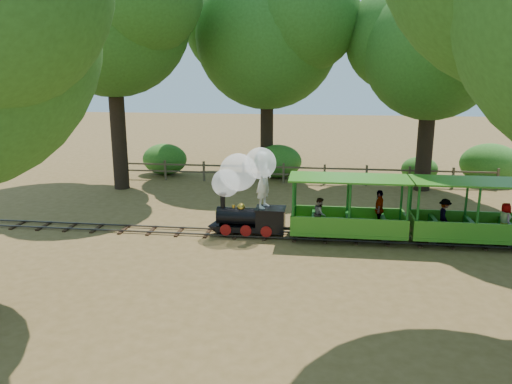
# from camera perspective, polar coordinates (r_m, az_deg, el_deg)

# --- Properties ---
(ground) EXTENTS (90.00, 90.00, 0.00)m
(ground) POSITION_cam_1_polar(r_m,az_deg,el_deg) (16.90, 4.46, -5.19)
(ground) COLOR olive
(ground) RESTS_ON ground
(track) EXTENTS (22.00, 1.00, 0.10)m
(track) POSITION_cam_1_polar(r_m,az_deg,el_deg) (16.87, 4.47, -4.97)
(track) COLOR #3F3D3A
(track) RESTS_ON ground
(locomotive) EXTENTS (2.68, 1.26, 3.08)m
(locomotive) POSITION_cam_1_polar(r_m,az_deg,el_deg) (16.64, -1.22, 0.80)
(locomotive) COLOR black
(locomotive) RESTS_ON ground
(carriage_front) EXTENTS (3.88, 1.59, 2.02)m
(carriage_front) POSITION_cam_1_polar(r_m,az_deg,el_deg) (16.66, 10.62, -2.72)
(carriage_front) COLOR #36801B
(carriage_front) RESTS_ON track
(carriage_rear) EXTENTS (3.88, 1.59, 2.02)m
(carriage_rear) POSITION_cam_1_polar(r_m,az_deg,el_deg) (17.31, 23.24, -3.07)
(carriage_rear) COLOR #36801B
(carriage_rear) RESTS_ON track
(oak_nw) EXTENTS (8.73, 7.68, 11.21)m
(oak_nw) POSITION_cam_1_polar(r_m,az_deg,el_deg) (24.04, -16.32, 19.55)
(oak_nw) COLOR #2D2116
(oak_nw) RESTS_ON ground
(oak_nc) EXTENTS (8.81, 7.75, 10.52)m
(oak_nc) POSITION_cam_1_polar(r_m,az_deg,el_deg) (25.75, 1.24, 18.09)
(oak_nc) COLOR #2D2116
(oak_nc) RESTS_ON ground
(oak_ne) EXTENTS (7.55, 6.64, 9.27)m
(oak_ne) POSITION_cam_1_polar(r_m,az_deg,el_deg) (24.01, 19.49, 15.68)
(oak_ne) COLOR #2D2116
(oak_ne) RESTS_ON ground
(fence) EXTENTS (18.10, 0.10, 1.00)m
(fence) POSITION_cam_1_polar(r_m,az_deg,el_deg) (24.46, 5.50, 2.26)
(fence) COLOR brown
(fence) RESTS_ON ground
(shrub_west) EXTENTS (2.37, 1.82, 1.64)m
(shrub_west) POSITION_cam_1_polar(r_m,az_deg,el_deg) (26.95, -10.38, 3.71)
(shrub_west) COLOR #2D6B1E
(shrub_west) RESTS_ON ground
(shrub_mid_w) EXTENTS (2.46, 1.90, 1.71)m
(shrub_mid_w) POSITION_cam_1_polar(r_m,az_deg,el_deg) (25.76, 2.50, 3.53)
(shrub_mid_w) COLOR #2D6B1E
(shrub_mid_w) RESTS_ON ground
(shrub_mid_e) EXTENTS (1.80, 1.38, 1.24)m
(shrub_mid_e) POSITION_cam_1_polar(r_m,az_deg,el_deg) (26.19, 18.18, 2.50)
(shrub_mid_e) COLOR #2D6B1E
(shrub_mid_e) RESTS_ON ground
(shrub_east) EXTENTS (2.85, 2.19, 1.97)m
(shrub_east) POSITION_cam_1_polar(r_m,az_deg,el_deg) (26.94, 25.15, 2.96)
(shrub_east) COLOR #2D6B1E
(shrub_east) RESTS_ON ground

